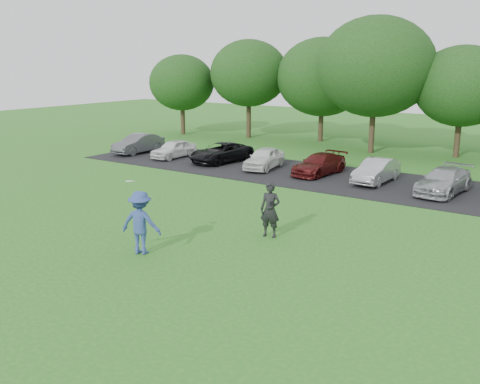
# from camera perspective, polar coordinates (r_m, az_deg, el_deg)

# --- Properties ---
(ground) EXTENTS (100.00, 100.00, 0.00)m
(ground) POSITION_cam_1_polar(r_m,az_deg,el_deg) (16.79, -6.80, -6.68)
(ground) COLOR #286F1F
(ground) RESTS_ON ground
(parking_lot) EXTENTS (32.00, 6.50, 0.03)m
(parking_lot) POSITION_cam_1_polar(r_m,az_deg,el_deg) (27.51, 11.24, 1.31)
(parking_lot) COLOR black
(parking_lot) RESTS_ON ground
(frisbee_player) EXTENTS (1.45, 1.11, 2.38)m
(frisbee_player) POSITION_cam_1_polar(r_m,az_deg,el_deg) (16.79, -10.55, -3.23)
(frisbee_player) COLOR #33488F
(frisbee_player) RESTS_ON ground
(camera_bystander) EXTENTS (0.77, 0.58, 1.91)m
(camera_bystander) POSITION_cam_1_polar(r_m,az_deg,el_deg) (18.09, 3.24, -1.90)
(camera_bystander) COLOR black
(camera_bystander) RESTS_ON ground
(parked_cars) EXTENTS (30.10, 4.69, 1.24)m
(parked_cars) POSITION_cam_1_polar(r_m,az_deg,el_deg) (27.20, 12.64, 2.37)
(parked_cars) COLOR #525559
(parked_cars) RESTS_ON parking_lot
(tree_row) EXTENTS (42.39, 9.85, 8.64)m
(tree_row) POSITION_cam_1_polar(r_m,az_deg,el_deg) (35.68, 20.27, 11.48)
(tree_row) COLOR #38281C
(tree_row) RESTS_ON ground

